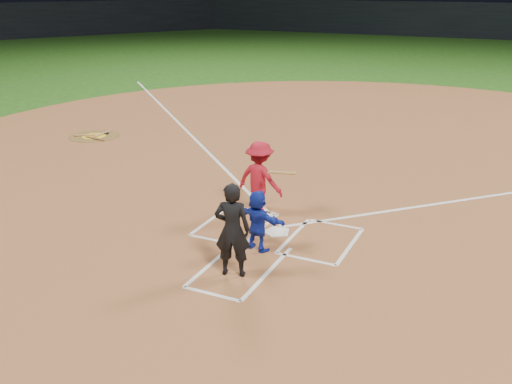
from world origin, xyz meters
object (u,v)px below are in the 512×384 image
at_px(on_deck_circle, 94,136).
at_px(catcher, 258,220).
at_px(home_plate, 277,232).
at_px(batter_at_plate, 260,179).
at_px(umpire, 232,230).

distance_m(on_deck_circle, catcher, 10.35).
xyz_separation_m(home_plate, batter_at_plate, (-0.72, 0.69, 0.85)).
height_order(umpire, batter_at_plate, umpire).
bearing_deg(umpire, batter_at_plate, -91.01).
relative_size(on_deck_circle, catcher, 1.39).
relative_size(on_deck_circle, batter_at_plate, 0.99).
distance_m(home_plate, umpire, 2.19).
bearing_deg(home_plate, umpire, 90.04).
distance_m(on_deck_circle, umpire, 11.02).
height_order(catcher, umpire, umpire).
bearing_deg(umpire, catcher, -104.62).
xyz_separation_m(on_deck_circle, batter_at_plate, (8.04, -3.93, 0.85)).
bearing_deg(on_deck_circle, umpire, -37.11).
bearing_deg(on_deck_circle, catcher, -32.29).
bearing_deg(home_plate, batter_at_plate, -43.65).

